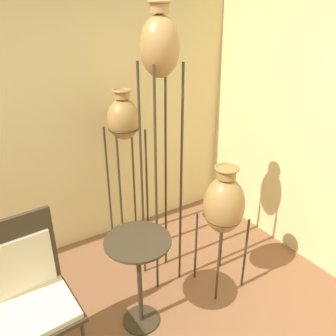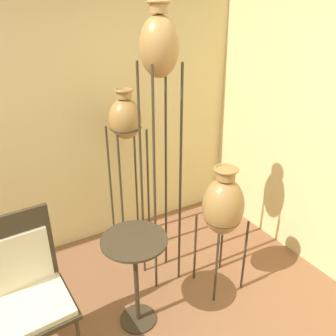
{
  "view_description": "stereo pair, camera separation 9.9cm",
  "coord_description": "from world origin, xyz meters",
  "px_view_note": "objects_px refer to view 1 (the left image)",
  "views": [
    {
      "loc": [
        -0.53,
        -0.91,
        2.16
      ],
      "look_at": [
        0.8,
        1.19,
        1.03
      ],
      "focal_mm": 35.0,
      "sensor_mm": 36.0,
      "label": 1
    },
    {
      "loc": [
        -0.45,
        -0.96,
        2.16
      ],
      "look_at": [
        0.8,
        1.19,
        1.03
      ],
      "focal_mm": 35.0,
      "sensor_mm": 36.0,
      "label": 2
    }
  ],
  "objects_px": {
    "vase_stand_short": "(224,205)",
    "chair": "(29,290)",
    "vase_stand_medium": "(124,123)",
    "vase_stand_tall": "(160,59)",
    "side_table": "(139,264)"
  },
  "relations": [
    {
      "from": "vase_stand_medium",
      "to": "vase_stand_short",
      "type": "xyz_separation_m",
      "value": [
        0.42,
        -0.92,
        -0.52
      ]
    },
    {
      "from": "vase_stand_tall",
      "to": "side_table",
      "type": "bearing_deg",
      "value": -138.91
    },
    {
      "from": "chair",
      "to": "side_table",
      "type": "relative_size",
      "value": 1.38
    },
    {
      "from": "vase_stand_medium",
      "to": "vase_stand_short",
      "type": "relative_size",
      "value": 1.43
    },
    {
      "from": "chair",
      "to": "side_table",
      "type": "bearing_deg",
      "value": -14.0
    },
    {
      "from": "vase_stand_medium",
      "to": "vase_stand_short",
      "type": "distance_m",
      "value": 1.14
    },
    {
      "from": "side_table",
      "to": "vase_stand_tall",
      "type": "bearing_deg",
      "value": 41.09
    },
    {
      "from": "vase_stand_medium",
      "to": "side_table",
      "type": "bearing_deg",
      "value": -111.65
    },
    {
      "from": "vase_stand_short",
      "to": "chair",
      "type": "relative_size",
      "value": 1.06
    },
    {
      "from": "vase_stand_tall",
      "to": "vase_stand_short",
      "type": "height_order",
      "value": "vase_stand_tall"
    },
    {
      "from": "vase_stand_medium",
      "to": "side_table",
      "type": "distance_m",
      "value": 1.25
    },
    {
      "from": "vase_stand_medium",
      "to": "vase_stand_tall",
      "type": "bearing_deg",
      "value": -85.77
    },
    {
      "from": "vase_stand_tall",
      "to": "chair",
      "type": "xyz_separation_m",
      "value": [
        -1.13,
        -0.23,
        -1.33
      ]
    },
    {
      "from": "vase_stand_medium",
      "to": "chair",
      "type": "bearing_deg",
      "value": -143.76
    },
    {
      "from": "vase_stand_tall",
      "to": "vase_stand_medium",
      "type": "xyz_separation_m",
      "value": [
        -0.04,
        0.57,
        -0.59
      ]
    }
  ]
}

